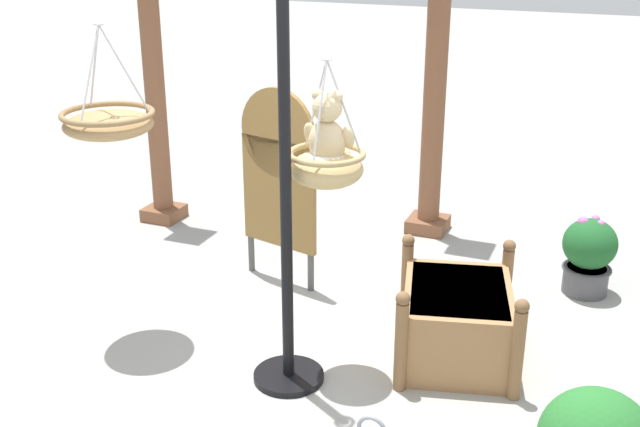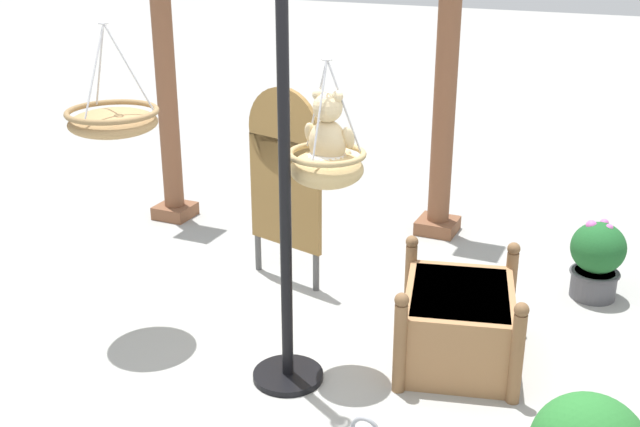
{
  "view_description": "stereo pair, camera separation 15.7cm",
  "coord_description": "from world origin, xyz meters",
  "px_view_note": "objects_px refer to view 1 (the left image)",
  "views": [
    {
      "loc": [
        1.64,
        -3.98,
        2.73
      ],
      "look_at": [
        0.01,
        0.04,
        1.06
      ],
      "focal_mm": 44.17,
      "sensor_mm": 36.0,
      "label": 1
    },
    {
      "loc": [
        1.78,
        -3.92,
        2.73
      ],
      "look_at": [
        0.01,
        0.04,
        1.06
      ],
      "focal_mm": 44.17,
      "sensor_mm": 36.0,
      "label": 2
    }
  ],
  "objects_px": {
    "wooden_planter_box": "(457,320)",
    "display_sign_board": "(279,171)",
    "potted_plant_small_succulent": "(589,254)",
    "greenhouse_pillar_right": "(434,99)",
    "teddy_bear": "(328,133)",
    "hanging_basket_left_high": "(108,122)",
    "display_pole_central": "(287,256)",
    "greenhouse_pillar_left": "(155,94)",
    "hanging_basket_with_teddy": "(326,166)"
  },
  "relations": [
    {
      "from": "hanging_basket_with_teddy",
      "to": "wooden_planter_box",
      "type": "relative_size",
      "value": 0.68
    },
    {
      "from": "teddy_bear",
      "to": "hanging_basket_with_teddy",
      "type": "bearing_deg",
      "value": -90.0
    },
    {
      "from": "display_sign_board",
      "to": "teddy_bear",
      "type": "bearing_deg",
      "value": -51.59
    },
    {
      "from": "greenhouse_pillar_left",
      "to": "hanging_basket_left_high",
      "type": "bearing_deg",
      "value": -64.02
    },
    {
      "from": "greenhouse_pillar_left",
      "to": "display_sign_board",
      "type": "bearing_deg",
      "value": -26.63
    },
    {
      "from": "hanging_basket_with_teddy",
      "to": "greenhouse_pillar_right",
      "type": "relative_size",
      "value": 0.3
    },
    {
      "from": "potted_plant_small_succulent",
      "to": "greenhouse_pillar_right",
      "type": "bearing_deg",
      "value": 151.7
    },
    {
      "from": "display_pole_central",
      "to": "hanging_basket_with_teddy",
      "type": "relative_size",
      "value": 3.49
    },
    {
      "from": "teddy_bear",
      "to": "potted_plant_small_succulent",
      "type": "height_order",
      "value": "teddy_bear"
    },
    {
      "from": "greenhouse_pillar_right",
      "to": "display_sign_board",
      "type": "xyz_separation_m",
      "value": [
        -0.81,
        -1.45,
        -0.31
      ]
    },
    {
      "from": "wooden_planter_box",
      "to": "display_sign_board",
      "type": "relative_size",
      "value": 0.72
    },
    {
      "from": "greenhouse_pillar_left",
      "to": "display_sign_board",
      "type": "height_order",
      "value": "greenhouse_pillar_left"
    },
    {
      "from": "greenhouse_pillar_left",
      "to": "display_sign_board",
      "type": "xyz_separation_m",
      "value": [
        1.58,
        -0.79,
        -0.29
      ]
    },
    {
      "from": "teddy_bear",
      "to": "wooden_planter_box",
      "type": "xyz_separation_m",
      "value": [
        0.75,
        0.39,
        -1.27
      ]
    },
    {
      "from": "wooden_planter_box",
      "to": "greenhouse_pillar_right",
      "type": "bearing_deg",
      "value": 109.35
    },
    {
      "from": "hanging_basket_left_high",
      "to": "greenhouse_pillar_right",
      "type": "relative_size",
      "value": 0.28
    },
    {
      "from": "teddy_bear",
      "to": "hanging_basket_left_high",
      "type": "xyz_separation_m",
      "value": [
        -1.42,
        -0.15,
        -0.04
      ]
    },
    {
      "from": "wooden_planter_box",
      "to": "potted_plant_small_succulent",
      "type": "xyz_separation_m",
      "value": [
        0.71,
        1.28,
        0.05
      ]
    },
    {
      "from": "display_pole_central",
      "to": "hanging_basket_left_high",
      "type": "distance_m",
      "value": 1.44
    },
    {
      "from": "greenhouse_pillar_left",
      "to": "potted_plant_small_succulent",
      "type": "bearing_deg",
      "value": -1.72
    },
    {
      "from": "greenhouse_pillar_right",
      "to": "greenhouse_pillar_left",
      "type": "bearing_deg",
      "value": -164.64
    },
    {
      "from": "teddy_bear",
      "to": "greenhouse_pillar_left",
      "type": "distance_m",
      "value": 2.98
    },
    {
      "from": "hanging_basket_left_high",
      "to": "teddy_bear",
      "type": "bearing_deg",
      "value": 6.05
    },
    {
      "from": "greenhouse_pillar_left",
      "to": "wooden_planter_box",
      "type": "xyz_separation_m",
      "value": [
        3.11,
        -1.39,
        -0.94
      ]
    },
    {
      "from": "hanging_basket_with_teddy",
      "to": "greenhouse_pillar_left",
      "type": "height_order",
      "value": "greenhouse_pillar_left"
    },
    {
      "from": "wooden_planter_box",
      "to": "display_sign_board",
      "type": "height_order",
      "value": "display_sign_board"
    },
    {
      "from": "teddy_bear",
      "to": "hanging_basket_left_high",
      "type": "height_order",
      "value": "hanging_basket_left_high"
    },
    {
      "from": "teddy_bear",
      "to": "hanging_basket_left_high",
      "type": "relative_size",
      "value": 0.63
    },
    {
      "from": "display_pole_central",
      "to": "greenhouse_pillar_right",
      "type": "relative_size",
      "value": 1.03
    },
    {
      "from": "potted_plant_small_succulent",
      "to": "display_pole_central",
      "type": "bearing_deg",
      "value": -129.65
    },
    {
      "from": "greenhouse_pillar_left",
      "to": "greenhouse_pillar_right",
      "type": "bearing_deg",
      "value": 15.36
    },
    {
      "from": "display_pole_central",
      "to": "potted_plant_small_succulent",
      "type": "xyz_separation_m",
      "value": [
        1.61,
        1.94,
        -0.52
      ]
    },
    {
      "from": "potted_plant_small_succulent",
      "to": "display_sign_board",
      "type": "bearing_deg",
      "value": -163.25
    },
    {
      "from": "greenhouse_pillar_left",
      "to": "hanging_basket_with_teddy",
      "type": "bearing_deg",
      "value": -37.38
    },
    {
      "from": "display_sign_board",
      "to": "hanging_basket_with_teddy",
      "type": "bearing_deg",
      "value": -52.2
    },
    {
      "from": "potted_plant_small_succulent",
      "to": "teddy_bear",
      "type": "bearing_deg",
      "value": -131.16
    },
    {
      "from": "display_sign_board",
      "to": "greenhouse_pillar_right",
      "type": "bearing_deg",
      "value": 60.67
    },
    {
      "from": "hanging_basket_left_high",
      "to": "greenhouse_pillar_left",
      "type": "distance_m",
      "value": 2.17
    },
    {
      "from": "display_sign_board",
      "to": "potted_plant_small_succulent",
      "type": "bearing_deg",
      "value": 16.75
    },
    {
      "from": "wooden_planter_box",
      "to": "display_sign_board",
      "type": "distance_m",
      "value": 1.77
    },
    {
      "from": "hanging_basket_with_teddy",
      "to": "wooden_planter_box",
      "type": "xyz_separation_m",
      "value": [
        0.75,
        0.41,
        -1.07
      ]
    },
    {
      "from": "wooden_planter_box",
      "to": "display_pole_central",
      "type": "bearing_deg",
      "value": -143.47
    },
    {
      "from": "teddy_bear",
      "to": "wooden_planter_box",
      "type": "height_order",
      "value": "teddy_bear"
    },
    {
      "from": "teddy_bear",
      "to": "greenhouse_pillar_right",
      "type": "xyz_separation_m",
      "value": [
        0.03,
        2.44,
        -0.31
      ]
    },
    {
      "from": "hanging_basket_with_teddy",
      "to": "potted_plant_small_succulent",
      "type": "distance_m",
      "value": 2.46
    },
    {
      "from": "display_pole_central",
      "to": "wooden_planter_box",
      "type": "relative_size",
      "value": 2.38
    },
    {
      "from": "teddy_bear",
      "to": "greenhouse_pillar_left",
      "type": "relative_size",
      "value": 0.18
    },
    {
      "from": "teddy_bear",
      "to": "potted_plant_small_succulent",
      "type": "distance_m",
      "value": 2.53
    },
    {
      "from": "hanging_basket_with_teddy",
      "to": "wooden_planter_box",
      "type": "height_order",
      "value": "hanging_basket_with_teddy"
    },
    {
      "from": "display_pole_central",
      "to": "potted_plant_small_succulent",
      "type": "height_order",
      "value": "display_pole_central"
    }
  ]
}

